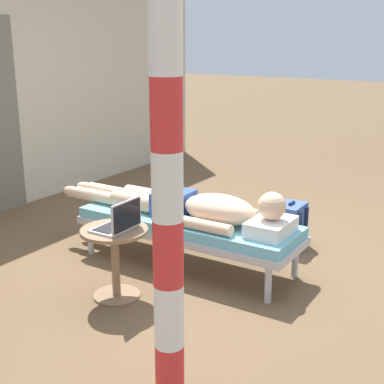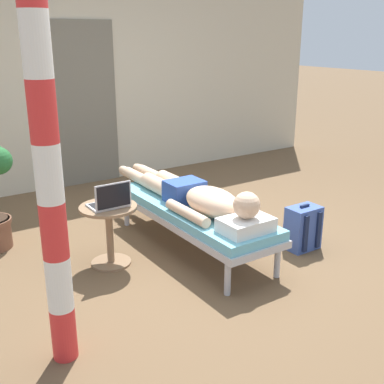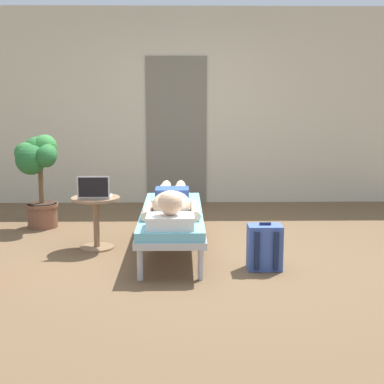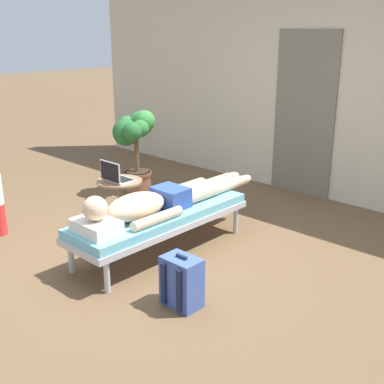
{
  "view_description": "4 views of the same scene",
  "coord_description": "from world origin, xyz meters",
  "px_view_note": "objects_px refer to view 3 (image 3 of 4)",
  "views": [
    {
      "loc": [
        -3.58,
        -2.06,
        1.83
      ],
      "look_at": [
        -0.25,
        0.04,
        0.69
      ],
      "focal_mm": 50.52,
      "sensor_mm": 36.0,
      "label": 1
    },
    {
      "loc": [
        -2.36,
        -3.19,
        1.88
      ],
      "look_at": [
        -0.17,
        0.06,
        0.59
      ],
      "focal_mm": 45.22,
      "sensor_mm": 36.0,
      "label": 2
    },
    {
      "loc": [
        0.02,
        -5.05,
        1.53
      ],
      "look_at": [
        0.11,
        0.01,
        0.63
      ],
      "focal_mm": 51.41,
      "sensor_mm": 36.0,
      "label": 3
    },
    {
      "loc": [
        3.06,
        -2.75,
        2.03
      ],
      "look_at": [
        0.14,
        0.38,
        0.6
      ],
      "focal_mm": 45.65,
      "sensor_mm": 36.0,
      "label": 4
    }
  ],
  "objects_px": {
    "person_reclining": "(172,201)",
    "backpack": "(264,247)",
    "lounge_chair": "(172,217)",
    "potted_plant": "(38,167)",
    "laptop": "(95,192)",
    "side_table": "(96,214)"
  },
  "relations": [
    {
      "from": "person_reclining",
      "to": "backpack",
      "type": "relative_size",
      "value": 5.12
    },
    {
      "from": "lounge_chair",
      "to": "person_reclining",
      "type": "relative_size",
      "value": 0.87
    },
    {
      "from": "potted_plant",
      "to": "laptop",
      "type": "bearing_deg",
      "value": -50.47
    },
    {
      "from": "laptop",
      "to": "potted_plant",
      "type": "distance_m",
      "value": 1.24
    },
    {
      "from": "backpack",
      "to": "laptop",
      "type": "bearing_deg",
      "value": 158.07
    },
    {
      "from": "laptop",
      "to": "side_table",
      "type": "bearing_deg",
      "value": 90.0
    },
    {
      "from": "lounge_chair",
      "to": "potted_plant",
      "type": "distance_m",
      "value": 1.89
    },
    {
      "from": "potted_plant",
      "to": "person_reclining",
      "type": "bearing_deg",
      "value": -35.12
    },
    {
      "from": "lounge_chair",
      "to": "person_reclining",
      "type": "height_order",
      "value": "person_reclining"
    },
    {
      "from": "side_table",
      "to": "backpack",
      "type": "height_order",
      "value": "side_table"
    },
    {
      "from": "person_reclining",
      "to": "laptop",
      "type": "height_order",
      "value": "laptop"
    },
    {
      "from": "lounge_chair",
      "to": "laptop",
      "type": "xyz_separation_m",
      "value": [
        -0.76,
        0.08,
        0.24
      ]
    },
    {
      "from": "person_reclining",
      "to": "laptop",
      "type": "bearing_deg",
      "value": 170.08
    },
    {
      "from": "lounge_chair",
      "to": "laptop",
      "type": "distance_m",
      "value": 0.8
    },
    {
      "from": "person_reclining",
      "to": "backpack",
      "type": "xyz_separation_m",
      "value": [
        0.83,
        -0.51,
        -0.32
      ]
    },
    {
      "from": "side_table",
      "to": "backpack",
      "type": "bearing_deg",
      "value": -23.51
    },
    {
      "from": "backpack",
      "to": "person_reclining",
      "type": "bearing_deg",
      "value": 148.55
    },
    {
      "from": "lounge_chair",
      "to": "backpack",
      "type": "height_order",
      "value": "backpack"
    },
    {
      "from": "side_table",
      "to": "potted_plant",
      "type": "bearing_deg",
      "value": 131.09
    },
    {
      "from": "backpack",
      "to": "potted_plant",
      "type": "bearing_deg",
      "value": 146.12
    },
    {
      "from": "person_reclining",
      "to": "side_table",
      "type": "relative_size",
      "value": 4.15
    },
    {
      "from": "lounge_chair",
      "to": "potted_plant",
      "type": "height_order",
      "value": "potted_plant"
    }
  ]
}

